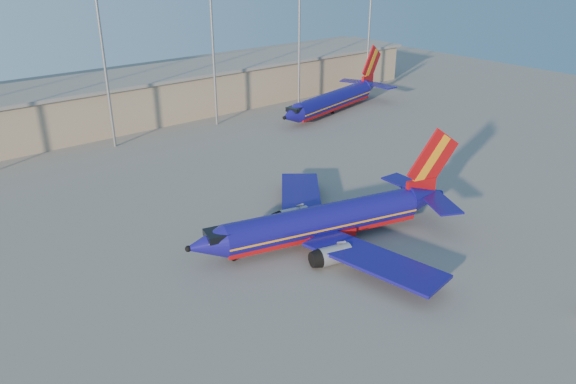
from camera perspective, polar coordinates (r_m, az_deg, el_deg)
name	(u,v)px	position (r m, az deg, el deg)	size (l,w,h in m)	color
ground	(323,241)	(64.15, 3.61, -4.97)	(220.00, 220.00, 0.00)	slate
terminal_building	(161,93)	(113.38, -12.79, 9.75)	(122.00, 16.00, 8.50)	gray
light_mast_row	(160,33)	(98.16, -12.87, 15.51)	(101.60, 1.60, 28.65)	gray
aircraft_main	(329,220)	(63.36, 4.15, -2.88)	(33.12, 31.45, 11.43)	navy
aircraft_second	(335,99)	(113.33, 4.80, 9.36)	(33.39, 15.01, 11.47)	navy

